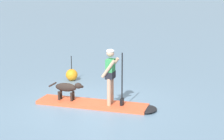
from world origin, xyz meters
The scene contains 5 objects.
ground_plane centered at (0.00, 0.00, 0.00)m, with size 400.00×400.00×0.00m, color slate.
paddleboard centered at (0.22, 0.08, 0.05)m, with size 3.65×1.91×0.10m.
person_paddler centered at (0.55, 0.20, 1.04)m, with size 0.67×0.58×1.63m.
dog centered at (-0.73, -0.26, 0.48)m, with size 1.10×0.46×0.56m.
marker_buoy centered at (-2.50, 1.83, 0.22)m, with size 0.44×0.44×0.94m.
Camera 1 is at (6.59, -7.89, 3.42)m, focal length 58.07 mm.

